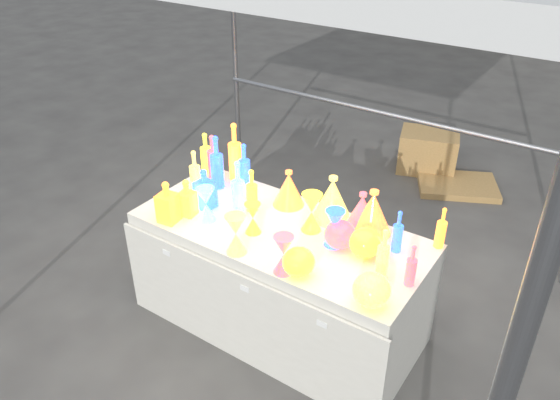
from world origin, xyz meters
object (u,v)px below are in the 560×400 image
Objects in this scene: lampshade_0 at (289,188)px; hourglass_0 at (253,218)px; cardboard_box_closed at (428,151)px; bottle_0 at (206,153)px; display_table at (279,278)px; decanter_0 at (187,197)px; globe_0 at (299,263)px.

hourglass_0 is at bearing -66.53° from lampshade_0.
bottle_0 reaches higher than cardboard_box_closed.
bottle_0 is at bearing 158.96° from display_table.
decanter_0 is 0.90m from globe_0.
decanter_0 reaches higher than globe_0.
hourglass_0 is (0.46, 0.07, -0.02)m from decanter_0.
display_table is at bearing -21.04° from bottle_0.
bottle_0 is 1.71× the size of globe_0.
lampshade_0 is (0.74, -0.05, -0.03)m from bottle_0.
display_table is at bearing 7.41° from decanter_0.
lampshade_0 is (-0.00, 0.39, 0.02)m from hourglass_0.
hourglass_0 is at bearing 157.28° from globe_0.
display_table is 0.50m from hourglass_0.
hourglass_0 is (-0.10, -2.78, 0.65)m from cardboard_box_closed.
hourglass_0 is 0.47m from globe_0.
lampshade_0 is at bearing 127.65° from globe_0.
lampshade_0 reaches higher than display_table.
hourglass_0 is (0.74, -0.44, -0.05)m from bottle_0.
cardboard_box_closed is 2.86m from hourglass_0.
decanter_0 is (0.28, -0.51, -0.03)m from bottle_0.
display_table is 7.51× the size of decanter_0.
display_table is 3.30× the size of cardboard_box_closed.
display_table is 9.35× the size of hourglass_0.
globe_0 is 0.72× the size of lampshade_0.
lampshade_0 is (-0.10, -2.39, 0.67)m from cardboard_box_closed.
cardboard_box_closed is 2.98m from decanter_0.
bottle_0 is at bearing -160.96° from lampshade_0.
cardboard_box_closed is (-0.01, 2.67, -0.17)m from display_table.
display_table is 0.58m from lampshade_0.
decanter_0 is at bearing -118.89° from cardboard_box_closed.
cardboard_box_closed is at bearing 70.24° from bottle_0.
bottle_0 reaches higher than globe_0.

